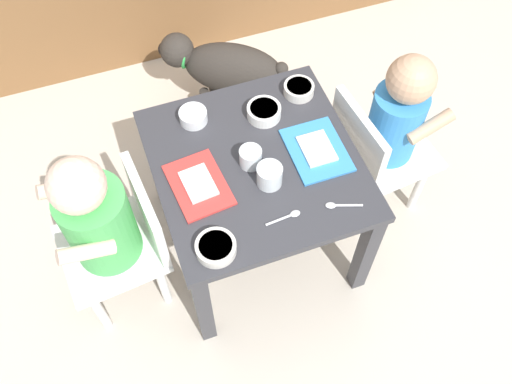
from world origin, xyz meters
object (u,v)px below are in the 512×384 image
Objects in this scene: water_cup_right at (269,176)px; cereal_bowl_right_side at (193,116)px; seated_child_left at (102,222)px; seated_child_right at (392,123)px; food_tray_left at (199,185)px; spoon_by_right_tray at (287,217)px; veggie_bowl_near at (216,247)px; dining_table at (256,177)px; cereal_bowl_left_side at (299,89)px; food_tray_right at (317,150)px; dog at (226,68)px; water_cup_left at (250,157)px; spoon_by_left_tray at (340,205)px; veggie_bowl_far at (264,111)px.

cereal_bowl_right_side is at bearing 115.46° from water_cup_right.
seated_child_right is (0.89, 0.05, -0.01)m from seated_child_left.
food_tray_left is 0.25m from spoon_by_right_tray.
cereal_bowl_right_side reaches higher than veggie_bowl_near.
dining_table is 0.30m from cereal_bowl_left_side.
spoon_by_right_tray is at bearing -153.01° from seated_child_right.
food_tray_right is at bearing 18.20° from water_cup_right.
seated_child_right is 1.47× the size of dog.
food_tray_left and food_tray_right have the same top height.
seated_child_left is at bearing -176.01° from water_cup_left.
seated_child_left is at bearing -179.54° from food_tray_left.
dog is 7.10× the size of water_cup_left.
spoon_by_right_tray reaches higher than dining_table.
water_cup_right is 0.31m from cereal_bowl_right_side.
spoon_by_left_tray is (0.33, -0.19, -0.00)m from food_tray_left.
water_cup_right reaches higher than water_cup_left.
food_tray_right is at bearing -82.44° from dog.
spoon_by_left_tray is at bearing -55.63° from cereal_bowl_right_side.
cereal_bowl_right_side is (-0.56, 0.18, 0.06)m from seated_child_right.
spoon_by_right_tray is (-0.19, -0.39, -0.01)m from cereal_bowl_left_side.
food_tray_right is (0.62, 0.00, 0.04)m from seated_child_left.
seated_child_right is 3.24× the size of food_tray_right.
spoon_by_right_tray is at bearing 174.16° from spoon_by_left_tray.
water_cup_right is at bearing -106.61° from veggie_bowl_far.
seated_child_left is 3.21× the size of food_tray_left.
dining_table is 0.31m from veggie_bowl_near.
veggie_bowl_near is (-0.19, -0.23, 0.09)m from dining_table.
veggie_bowl_far is at bearing -159.28° from cereal_bowl_left_side.
food_tray_left is 0.30m from veggie_bowl_far.
veggie_bowl_far is at bearing -91.94° from dog.
spoon_by_left_tray is (0.07, -0.79, 0.22)m from dog.
food_tray_left is (0.27, 0.00, 0.04)m from seated_child_left.
seated_child_left is at bearing -161.62° from veggie_bowl_far.
cereal_bowl_right_side is at bearing 165.30° from veggie_bowl_far.
water_cup_right is 0.23m from veggie_bowl_far.
dog is (-0.35, 0.56, -0.18)m from seated_child_right.
food_tray_right is 0.19m from water_cup_left.
food_tray_left is 2.30× the size of cereal_bowl_left_side.
spoon_by_left_tray is at bearing -52.79° from dining_table.
cereal_bowl_right_side reaches higher than cereal_bowl_left_side.
spoon_by_right_tray is (-0.43, -0.22, 0.04)m from seated_child_right.
veggie_bowl_near reaches higher than spoon_by_right_tray.
seated_child_left is 0.27m from food_tray_left.
veggie_bowl_near reaches higher than spoon_by_left_tray.
water_cup_right is (-0.08, -0.66, 0.25)m from dog.
seated_child_right is at bearing -57.91° from dog.
food_tray_right is 2.21× the size of cereal_bowl_left_side.
seated_child_right reaches higher than water_cup_left.
veggie_bowl_far is 1.02× the size of spoon_by_left_tray.
dining_table is at bearing 172.32° from food_tray_right.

